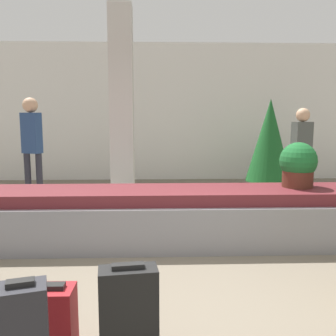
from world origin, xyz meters
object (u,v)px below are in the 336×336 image
at_px(pillar, 122,111).
at_px(potted_plant_0, 298,165).
at_px(suitcase_4, 129,314).
at_px(traveler_0, 301,148).
at_px(decorated_tree, 269,140).
at_px(traveler_2, 32,140).
at_px(suitcase_8, 56,322).

relative_size(pillar, potted_plant_0, 5.88).
height_order(pillar, suitcase_4, pillar).
height_order(pillar, traveler_0, pillar).
distance_m(suitcase_4, traveler_0, 4.91).
relative_size(suitcase_4, traveler_0, 0.38).
xyz_separation_m(potted_plant_0, decorated_tree, (0.63, 3.19, 0.09)).
xyz_separation_m(suitcase_4, potted_plant_0, (1.90, 2.23, 0.63)).
relative_size(suitcase_4, decorated_tree, 0.34).
xyz_separation_m(traveler_2, decorated_tree, (4.49, 1.07, -0.09)).
bearing_deg(decorated_tree, traveler_0, -84.33).
relative_size(traveler_2, decorated_tree, 0.98).
relative_size(suitcase_4, traveler_2, 0.34).
bearing_deg(potted_plant_0, decorated_tree, 78.90).
distance_m(suitcase_8, traveler_2, 4.65).
xyz_separation_m(suitcase_8, traveler_2, (-1.49, 4.31, 0.89)).
bearing_deg(pillar, suitcase_8, -91.79).
height_order(traveler_0, decorated_tree, decorated_tree).
xyz_separation_m(pillar, decorated_tree, (2.88, 1.64, -0.58)).
xyz_separation_m(suitcase_4, suitcase_8, (-0.47, 0.04, -0.07)).
bearing_deg(pillar, potted_plant_0, -34.55).
bearing_deg(traveler_2, pillar, -176.94).
relative_size(suitcase_4, suitcase_8, 1.29).
bearing_deg(pillar, traveler_2, 160.50).
bearing_deg(suitcase_8, decorated_tree, 61.72).
distance_m(suitcase_8, traveler_0, 5.16).
relative_size(suitcase_8, potted_plant_0, 0.89).
distance_m(pillar, suitcase_4, 4.01).
xyz_separation_m(traveler_0, traveler_2, (-4.62, 0.28, 0.13)).
bearing_deg(suitcase_8, potted_plant_0, 43.58).
xyz_separation_m(pillar, traveler_2, (-1.61, 0.57, -0.48)).
height_order(suitcase_8, traveler_0, traveler_0).
xyz_separation_m(pillar, potted_plant_0, (2.25, -1.55, -0.66)).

